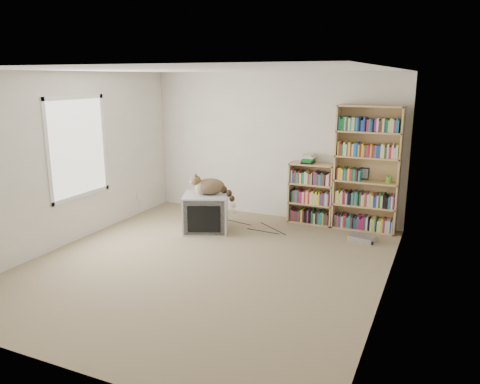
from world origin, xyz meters
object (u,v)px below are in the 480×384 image
at_px(crt_tv, 206,213).
at_px(bookcase_short, 312,195).
at_px(bookcase_tall, 367,173).
at_px(dvd_player, 363,238).
at_px(cat, 213,189).

distance_m(crt_tv, bookcase_short, 1.81).
distance_m(crt_tv, bookcase_tall, 2.64).
xyz_separation_m(crt_tv, bookcase_tall, (2.31, 1.11, 0.64)).
bearing_deg(dvd_player, bookcase_short, 162.27).
xyz_separation_m(crt_tv, dvd_player, (2.40, 0.53, -0.26)).
distance_m(cat, bookcase_short, 1.70).
relative_size(crt_tv, cat, 1.11).
distance_m(bookcase_tall, dvd_player, 1.07).
xyz_separation_m(cat, bookcase_tall, (2.19, 1.08, 0.25)).
bearing_deg(cat, crt_tv, 157.72).
relative_size(bookcase_short, dvd_player, 2.75).
xyz_separation_m(crt_tv, bookcase_short, (1.43, 1.10, 0.18)).
relative_size(cat, dvd_player, 2.12).
height_order(bookcase_short, dvd_player, bookcase_short).
distance_m(crt_tv, dvd_player, 2.47).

